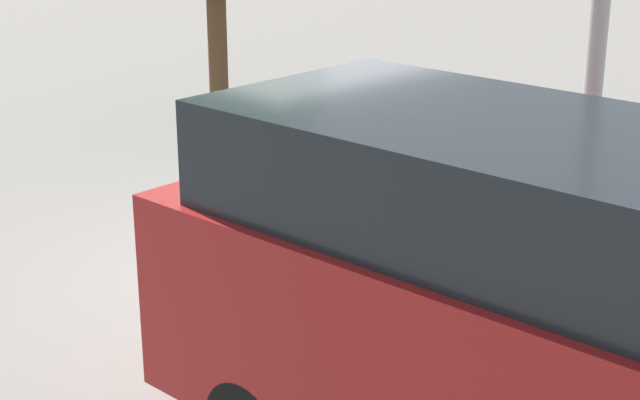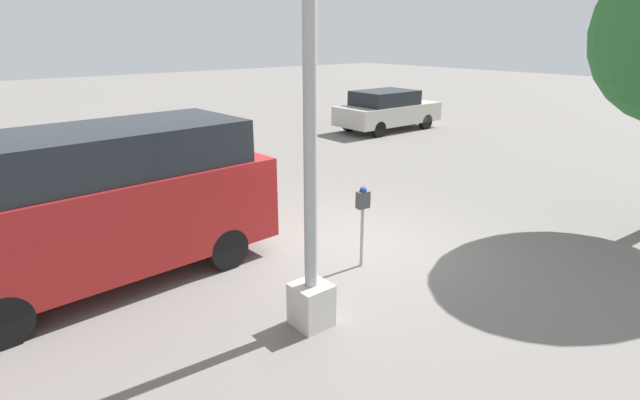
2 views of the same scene
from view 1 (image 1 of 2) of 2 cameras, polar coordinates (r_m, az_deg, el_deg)
ground_plane at (r=8.89m, az=-1.70°, el=-4.32°), size 80.00×80.00×0.00m
parking_meter_near at (r=8.75m, az=3.15°, el=1.94°), size 0.21×0.14×1.29m
lamp_post at (r=8.21m, az=15.68°, el=7.36°), size 0.44×0.44×6.04m
parked_van at (r=5.38m, az=13.62°, el=-7.01°), size 4.95×2.10×2.24m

